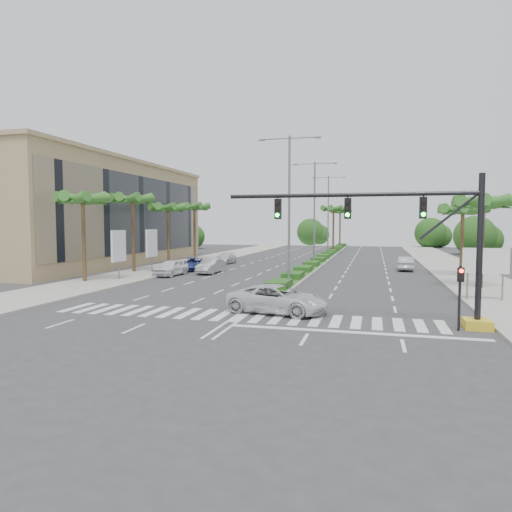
{
  "coord_description": "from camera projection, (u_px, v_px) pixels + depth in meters",
  "views": [
    {
      "loc": [
        6.82,
        -22.86,
        4.88
      ],
      "look_at": [
        0.06,
        3.01,
        3.0
      ],
      "focal_mm": 32.0,
      "sensor_mm": 36.0,
      "label": 1
    }
  ],
  "objects": [
    {
      "name": "ground",
      "position": [
        240.0,
        316.0,
        24.12
      ],
      "size": [
        160.0,
        160.0,
        0.0
      ],
      "primitive_type": "plane",
      "color": "#333335",
      "rests_on": "ground"
    },
    {
      "name": "footpath_right",
      "position": [
        474.0,
        279.0,
        39.59
      ],
      "size": [
        6.0,
        120.0,
        0.15
      ],
      "primitive_type": "cube",
      "color": "gray",
      "rests_on": "ground"
    },
    {
      "name": "footpath_left",
      "position": [
        155.0,
        270.0,
        47.25
      ],
      "size": [
        6.0,
        120.0,
        0.15
      ],
      "primitive_type": "cube",
      "color": "gray",
      "rests_on": "ground"
    },
    {
      "name": "median",
      "position": [
        327.0,
        256.0,
        67.55
      ],
      "size": [
        2.2,
        75.0,
        0.2
      ],
      "primitive_type": "cube",
      "color": "gray",
      "rests_on": "ground"
    },
    {
      "name": "median_grass",
      "position": [
        327.0,
        255.0,
        67.54
      ],
      "size": [
        1.8,
        75.0,
        0.04
      ],
      "primitive_type": "cube",
      "color": "#25551D",
      "rests_on": "median"
    },
    {
      "name": "building",
      "position": [
        96.0,
        215.0,
        55.35
      ],
      "size": [
        12.0,
        36.0,
        12.0
      ],
      "primitive_type": "cube",
      "color": "tan",
      "rests_on": "ground"
    },
    {
      "name": "signal_gantry",
      "position": [
        428.0,
        254.0,
        21.54
      ],
      "size": [
        12.6,
        1.2,
        7.2
      ],
      "color": "gold",
      "rests_on": "ground"
    },
    {
      "name": "pedestrian_signal",
      "position": [
        460.0,
        287.0,
        20.66
      ],
      "size": [
        0.28,
        0.36,
        3.0
      ],
      "color": "black",
      "rests_on": "ground"
    },
    {
      "name": "direction_sign",
      "position": [
        486.0,
        263.0,
        28.26
      ],
      "size": [
        2.7,
        0.11,
        3.4
      ],
      "color": "slate",
      "rests_on": "ground"
    },
    {
      "name": "billboard_near",
      "position": [
        119.0,
        246.0,
        39.15
      ],
      "size": [
        0.18,
        2.1,
        4.35
      ],
      "color": "slate",
      "rests_on": "ground"
    },
    {
      "name": "billboard_far",
      "position": [
        152.0,
        243.0,
        44.94
      ],
      "size": [
        0.18,
        2.1,
        4.35
      ],
      "color": "slate",
      "rests_on": "ground"
    },
    {
      "name": "palm_left_near",
      "position": [
        83.0,
        202.0,
        37.46
      ],
      "size": [
        4.57,
        4.68,
        7.55
      ],
      "color": "brown",
      "rests_on": "ground"
    },
    {
      "name": "palm_left_mid",
      "position": [
        133.0,
        202.0,
        45.16
      ],
      "size": [
        4.57,
        4.68,
        7.95
      ],
      "color": "brown",
      "rests_on": "ground"
    },
    {
      "name": "palm_left_far",
      "position": [
        168.0,
        210.0,
        52.92
      ],
      "size": [
        4.57,
        4.68,
        7.35
      ],
      "color": "brown",
      "rests_on": "ground"
    },
    {
      "name": "palm_left_end",
      "position": [
        194.0,
        209.0,
        60.61
      ],
      "size": [
        4.57,
        4.68,
        7.75
      ],
      "color": "brown",
      "rests_on": "ground"
    },
    {
      "name": "palm_right_near",
      "position": [
        483.0,
        206.0,
        33.55
      ],
      "size": [
        4.57,
        4.68,
        7.05
      ],
      "color": "brown",
      "rests_on": "ground"
    },
    {
      "name": "palm_right_far",
      "position": [
        463.0,
        213.0,
        41.29
      ],
      "size": [
        4.57,
        4.68,
        6.75
      ],
      "color": "brown",
      "rests_on": "ground"
    },
    {
      "name": "palm_median_a",
      "position": [
        334.0,
        210.0,
        76.71
      ],
      "size": [
        4.57,
        4.68,
        8.05
      ],
      "color": "brown",
      "rests_on": "ground"
    },
    {
      "name": "palm_median_b",
      "position": [
        340.0,
        213.0,
        91.18
      ],
      "size": [
        4.57,
        4.68,
        8.05
      ],
      "color": "brown",
      "rests_on": "ground"
    },
    {
      "name": "streetlight_near",
      "position": [
        289.0,
        200.0,
        37.16
      ],
      "size": [
        5.1,
        0.25,
        12.0
      ],
      "color": "slate",
      "rests_on": "ground"
    },
    {
      "name": "streetlight_mid",
      "position": [
        314.0,
        207.0,
        52.6
      ],
      "size": [
        5.1,
        0.25,
        12.0
      ],
      "color": "slate",
      "rests_on": "ground"
    },
    {
      "name": "streetlight_far",
      "position": [
        328.0,
        211.0,
        68.04
      ],
      "size": [
        5.1,
        0.25,
        12.0
      ],
      "color": "slate",
      "rests_on": "ground"
    },
    {
      "name": "car_parked_a",
      "position": [
        171.0,
        268.0,
        43.03
      ],
      "size": [
        2.12,
        4.61,
        1.53
      ],
      "primitive_type": "imported",
      "rotation": [
        0.0,
        0.0,
        -0.07
      ],
      "color": "white",
      "rests_on": "ground"
    },
    {
      "name": "car_parked_b",
      "position": [
        211.0,
        266.0,
        45.04
      ],
      "size": [
        1.72,
        4.48,
        1.45
      ],
      "primitive_type": "imported",
      "rotation": [
        0.0,
        0.0,
        -0.04
      ],
      "color": "#A8A8AD",
      "rests_on": "ground"
    },
    {
      "name": "car_parked_c",
      "position": [
        192.0,
        264.0,
        48.11
      ],
      "size": [
        2.52,
        4.84,
        1.3
      ],
      "primitive_type": "imported",
      "rotation": [
        0.0,
        0.0,
        0.08
      ],
      "color": "navy",
      "rests_on": "ground"
    },
    {
      "name": "car_parked_d",
      "position": [
        225.0,
        259.0,
        55.81
      ],
      "size": [
        2.11,
        4.62,
        1.31
      ],
      "primitive_type": "imported",
      "rotation": [
        0.0,
        0.0,
        -0.06
      ],
      "color": "silver",
      "rests_on": "ground"
    },
    {
      "name": "car_crossing",
      "position": [
        277.0,
        299.0,
        24.97
      ],
      "size": [
        5.93,
        3.55,
        1.54
      ],
      "primitive_type": "imported",
      "rotation": [
        0.0,
        0.0,
        1.38
      ],
      "color": "silver",
      "rests_on": "ground"
    },
    {
      "name": "car_right",
      "position": [
        406.0,
        264.0,
        47.97
      ],
      "size": [
        1.84,
        4.51,
        1.45
      ],
      "primitive_type": "imported",
      "rotation": [
        0.0,
        0.0,
        3.07
      ],
      "color": "silver",
      "rests_on": "ground"
    }
  ]
}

